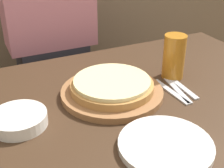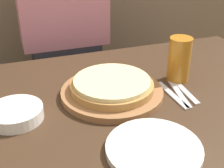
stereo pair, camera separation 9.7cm
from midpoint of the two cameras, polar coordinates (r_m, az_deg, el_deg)
The scene contains 8 objects.
pizza_on_board at distance 0.98m, azimuth 2.84°, elevation -0.88°, with size 0.32×0.32×0.06m.
beer_glass at distance 1.08m, azimuth 14.77°, elevation 4.60°, with size 0.08×0.08×0.15m.
dinner_plate at distance 0.78m, azimuth 11.30°, elevation -11.70°, with size 0.23×0.23×0.02m.
side_bowl at distance 0.90m, azimuth -14.27°, elevation -5.35°, with size 0.15×0.15×0.04m.
fork at distance 1.02m, azimuth 13.68°, elevation -2.03°, with size 0.02×0.18×0.00m.
dinner_knife at distance 1.03m, azimuth 14.87°, elevation -1.79°, with size 0.05×0.18×0.00m.
spoon at distance 1.04m, azimuth 16.02°, elevation -1.55°, with size 0.03×0.15×0.00m.
diner_person at distance 1.52m, azimuth -6.64°, elevation 5.20°, with size 0.39×0.20×1.33m.
Camera 2 is at (-0.27, -0.76, 1.24)m, focal length 50.00 mm.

